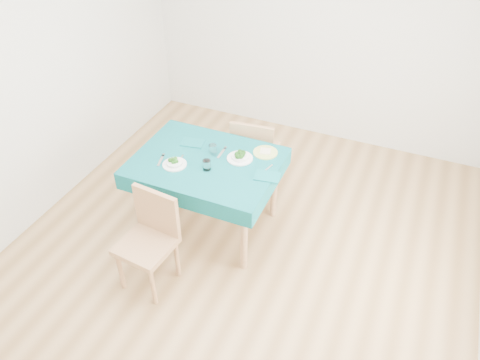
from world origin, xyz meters
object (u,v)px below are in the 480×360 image
at_px(bowl_near, 174,162).
at_px(bowl_far, 240,156).
at_px(chair_near, 144,238).
at_px(chair_far, 256,143).
at_px(side_plate, 265,152).
at_px(table, 208,194).

height_order(bowl_near, bowl_far, bowl_far).
height_order(chair_near, bowl_far, chair_near).
relative_size(chair_far, side_plate, 4.87).
bearing_deg(chair_far, chair_near, 71.17).
bearing_deg(table, chair_far, 76.54).
bearing_deg(side_plate, table, -144.51).
distance_m(chair_near, side_plate, 1.29).
bearing_deg(chair_near, bowl_near, 102.30).
xyz_separation_m(chair_near, bowl_far, (0.40, 0.96, 0.28)).
bearing_deg(chair_far, bowl_near, 59.38).
bearing_deg(side_plate, bowl_far, -135.08).
height_order(table, bowl_near, bowl_near).
bearing_deg(bowl_far, table, -152.25).
xyz_separation_m(table, chair_far, (0.18, 0.75, 0.15)).
xyz_separation_m(chair_near, bowl_near, (-0.07, 0.65, 0.28)).
height_order(chair_far, side_plate, chair_far).
bearing_deg(bowl_near, side_plate, 36.20).
relative_size(chair_far, bowl_near, 5.12).
distance_m(table, bowl_far, 0.51).
relative_size(bowl_near, side_plate, 0.95).
xyz_separation_m(bowl_far, side_plate, (0.17, 0.17, -0.03)).
xyz_separation_m(chair_far, bowl_near, (-0.39, -0.91, 0.26)).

